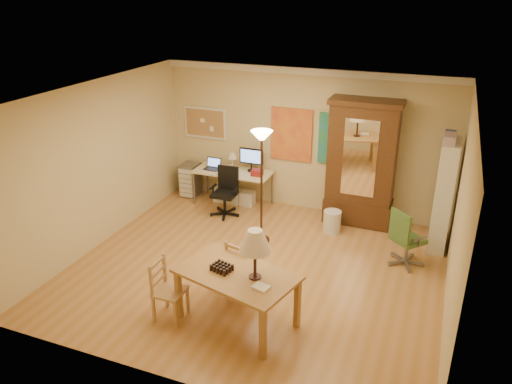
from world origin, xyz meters
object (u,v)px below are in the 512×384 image
at_px(office_chair_black, 225,202).
at_px(bookshelf, 443,196).
at_px(dining_table, 243,265).
at_px(computer_desk, 235,184).
at_px(armoire, 361,171).
at_px(office_chair_green, 405,250).

relative_size(office_chair_black, bookshelf, 0.51).
relative_size(dining_table, bookshelf, 0.91).
bearing_deg(computer_desk, armoire, 1.99).
bearing_deg(armoire, computer_desk, -178.01).
xyz_separation_m(dining_table, office_chair_green, (1.77, 2.27, -0.63)).
bearing_deg(office_chair_black, office_chair_green, -10.71).
xyz_separation_m(computer_desk, office_chair_green, (3.39, -1.17, -0.17)).
height_order(office_chair_black, armoire, armoire).
xyz_separation_m(dining_table, computer_desk, (-1.62, 3.44, -0.46)).
xyz_separation_m(office_chair_green, armoire, (-0.97, 1.25, 0.74)).
height_order(dining_table, office_chair_green, dining_table).
bearing_deg(computer_desk, office_chair_black, -86.51).
distance_m(computer_desk, office_chair_green, 3.59).
xyz_separation_m(dining_table, bookshelf, (2.21, 3.09, 0.03)).
relative_size(dining_table, computer_desk, 1.09).
xyz_separation_m(dining_table, office_chair_black, (-1.59, 2.91, -0.63)).
bearing_deg(office_chair_black, armoire, 14.56).
bearing_deg(dining_table, armoire, 77.35).
height_order(computer_desk, office_chair_green, computer_desk).
height_order(dining_table, computer_desk, dining_table).
distance_m(armoire, bookshelf, 1.48).
distance_m(office_chair_black, office_chair_green, 3.42).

